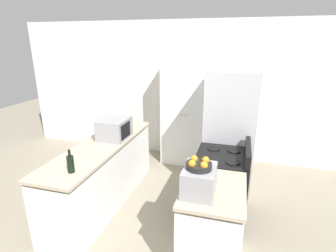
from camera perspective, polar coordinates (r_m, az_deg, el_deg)
wall_back at (r=5.10m, az=4.49°, el=7.55°), size 7.00×0.06×2.60m
counter_left at (r=3.88m, az=-13.90°, el=-10.10°), size 0.60×2.24×0.88m
counter_right at (r=2.86m, az=9.44°, el=-21.04°), size 0.60×0.81×0.88m
pantry_cabinet at (r=4.85m, az=4.10°, el=3.28°), size 0.86×0.58×1.98m
stove at (r=3.50m, az=11.37°, el=-12.77°), size 0.66×0.73×1.04m
refrigerator at (r=4.01m, az=13.20°, el=-1.39°), size 0.74×0.75×1.84m
microwave at (r=3.82m, az=-11.56°, el=-0.56°), size 0.38×0.46×0.29m
wine_bottle at (r=2.98m, az=-20.44°, el=-7.68°), size 0.07×0.07×0.26m
toaster_oven at (r=2.45m, az=6.78°, el=-11.67°), size 0.29×0.37×0.25m
fruit_bowl at (r=2.37m, az=6.73°, el=-8.35°), size 0.23×0.23×0.10m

